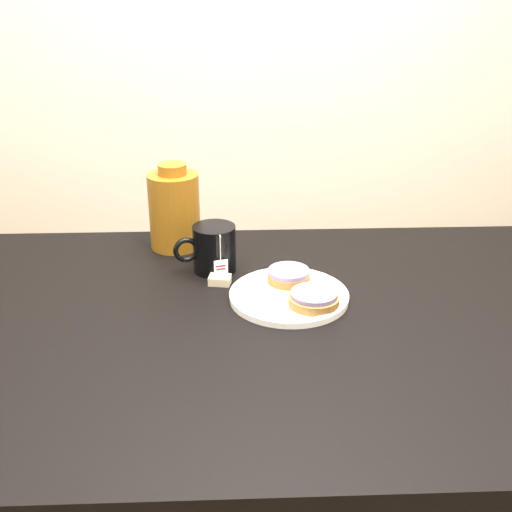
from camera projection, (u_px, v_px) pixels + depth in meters
name	position (u px, v px, depth m)	size (l,w,h in m)	color
table	(279.00, 356.00, 1.25)	(1.40, 0.90, 0.75)	black
plate	(289.00, 295.00, 1.29)	(0.24, 0.24, 0.02)	white
bagel_back	(289.00, 276.00, 1.33)	(0.09, 0.09, 0.03)	brown
bagel_front	(314.00, 299.00, 1.23)	(0.14, 0.14, 0.03)	brown
mug	(213.00, 248.00, 1.39)	(0.15, 0.11, 0.10)	black
teabag_pouch	(220.00, 280.00, 1.35)	(0.04, 0.03, 0.02)	#C6B793
bagel_package	(174.00, 209.00, 1.49)	(0.15, 0.15, 0.20)	#5C340C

